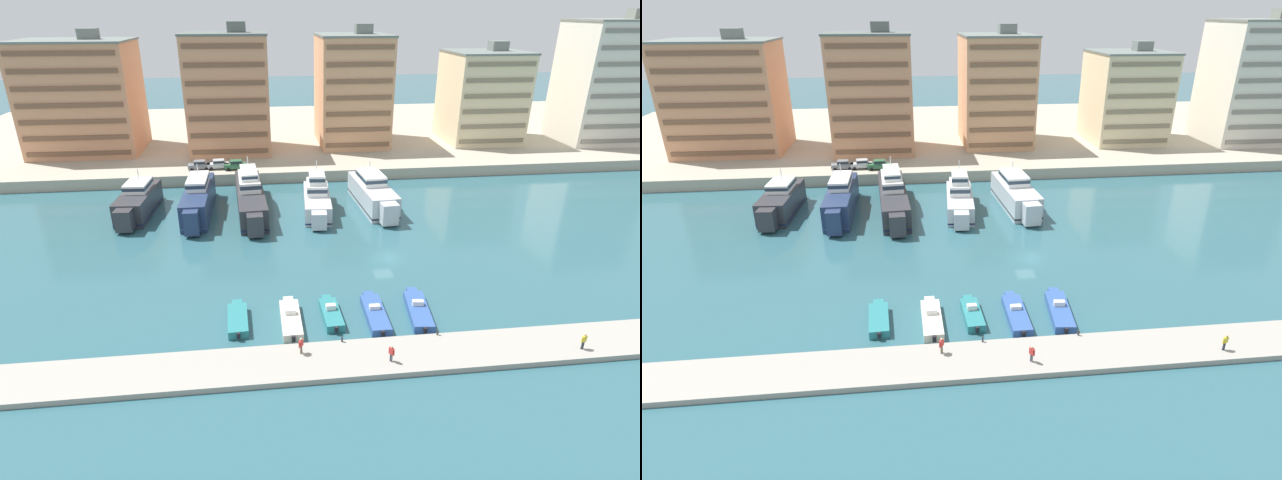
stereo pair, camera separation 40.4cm
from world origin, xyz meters
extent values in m
plane|color=#2D5B66|center=(0.00, 0.00, 0.00)|extent=(400.00, 400.00, 0.00)
cube|color=#ADA38E|center=(0.00, 67.69, 1.06)|extent=(180.00, 70.00, 2.11)
cube|color=#9E998E|center=(0.00, -20.86, 0.28)|extent=(120.00, 5.44, 0.57)
cube|color=#333338|center=(-35.47, 20.00, 1.86)|extent=(5.27, 13.35, 3.73)
cube|color=#333338|center=(-35.97, 12.48, 1.96)|extent=(2.57, 2.36, 3.17)
cube|color=#192347|center=(-35.47, 20.00, 0.65)|extent=(5.32, 13.48, 0.24)
cube|color=white|center=(-35.41, 20.98, 4.42)|extent=(3.80, 5.71, 1.38)
cube|color=#233342|center=(-35.41, 20.98, 4.56)|extent=(3.85, 5.77, 0.50)
cylinder|color=silver|center=(-35.35, 21.80, 6.01)|extent=(0.16, 0.16, 1.80)
cube|color=#333338|center=(-35.01, 26.97, 1.03)|extent=(3.80, 1.15, 0.20)
cube|color=navy|center=(-25.95, 19.16, 2.08)|extent=(4.01, 16.90, 4.16)
cube|color=navy|center=(-26.02, 9.85, 2.18)|extent=(2.15, 1.96, 3.54)
cube|color=#334C7F|center=(-25.95, 19.16, 0.73)|extent=(4.05, 17.07, 0.24)
cube|color=white|center=(-25.94, 20.43, 4.91)|extent=(3.08, 7.11, 1.50)
cube|color=#233342|center=(-25.94, 20.43, 5.06)|extent=(3.12, 7.18, 0.54)
cylinder|color=silver|center=(-25.93, 21.49, 6.55)|extent=(0.16, 0.16, 1.80)
cube|color=navy|center=(-25.88, 28.05, 1.14)|extent=(3.31, 0.92, 0.20)
cube|color=#333338|center=(-17.70, 19.28, 1.86)|extent=(5.55, 20.08, 3.72)
cube|color=#333338|center=(-16.95, 8.45, 1.95)|extent=(2.44, 2.25, 3.16)
cube|color=#192347|center=(-17.70, 19.28, 0.65)|extent=(5.61, 20.28, 0.24)
cube|color=white|center=(-17.80, 20.77, 4.55)|extent=(3.84, 8.54, 1.67)
cube|color=#233342|center=(-17.80, 20.77, 4.72)|extent=(3.88, 8.62, 0.60)
cube|color=white|center=(-17.80, 20.77, 5.95)|extent=(2.99, 6.66, 1.14)
cube|color=#233342|center=(-17.80, 20.77, 6.07)|extent=(3.03, 6.73, 0.41)
cylinder|color=silver|center=(-17.89, 22.01, 7.42)|extent=(0.16, 0.16, 1.80)
cube|color=#333338|center=(-18.42, 29.63, 1.02)|extent=(3.61, 1.14, 0.20)
cube|color=silver|center=(-7.01, 17.73, 1.47)|extent=(5.01, 13.73, 2.94)
cube|color=silver|center=(-7.54, 10.09, 1.54)|extent=(2.38, 2.19, 2.50)
cube|color=#192347|center=(-7.01, 17.73, 0.51)|extent=(5.06, 13.86, 0.24)
cube|color=white|center=(-6.94, 18.74, 3.78)|extent=(3.57, 5.87, 1.69)
cube|color=#233342|center=(-6.94, 18.74, 3.95)|extent=(3.62, 5.93, 0.61)
cube|color=white|center=(-6.94, 18.74, 5.39)|extent=(2.78, 4.58, 1.52)
cube|color=#233342|center=(-6.94, 18.74, 5.54)|extent=(2.82, 4.62, 0.55)
cylinder|color=silver|center=(-6.88, 19.59, 7.05)|extent=(0.16, 0.16, 1.80)
cube|color=silver|center=(-6.51, 24.90, 0.81)|extent=(3.52, 1.14, 0.20)
cube|color=silver|center=(2.42, 19.11, 1.89)|extent=(5.77, 15.61, 3.78)
cube|color=silver|center=(3.11, 10.46, 1.98)|extent=(2.69, 2.48, 3.21)
cube|color=black|center=(2.42, 19.11, 0.66)|extent=(5.83, 15.76, 0.24)
cube|color=white|center=(2.33, 20.25, 4.57)|extent=(4.07, 6.69, 1.58)
cube|color=#233342|center=(2.33, 20.25, 4.73)|extent=(4.12, 6.75, 0.57)
cylinder|color=silver|center=(2.26, 21.21, 6.26)|extent=(0.16, 0.16, 1.80)
cube|color=silver|center=(1.78, 27.18, 1.04)|extent=(3.95, 1.21, 0.20)
cube|color=teal|center=(-18.82, -13.39, 0.46)|extent=(2.35, 5.57, 0.93)
cube|color=teal|center=(-19.00, -10.26, 0.46)|extent=(1.17, 0.98, 0.79)
cube|color=black|center=(-18.66, -16.30, 0.61)|extent=(0.38, 0.30, 0.60)
cube|color=beige|center=(-13.32, -13.97, 0.46)|extent=(2.13, 6.63, 0.92)
cube|color=beige|center=(-13.37, -10.26, 0.46)|extent=(1.13, 0.93, 0.79)
cube|color=silver|center=(-13.32, -13.47, 1.21)|extent=(1.12, 0.62, 0.57)
cube|color=#283847|center=(-13.33, -13.19, 1.30)|extent=(1.01, 0.10, 0.34)
cube|color=black|center=(-13.26, -17.45, 0.61)|extent=(0.36, 0.29, 0.60)
cube|color=teal|center=(-8.98, -13.45, 0.45)|extent=(2.12, 5.59, 0.90)
cube|color=teal|center=(-9.12, -10.32, 0.45)|extent=(1.07, 0.89, 0.76)
cube|color=silver|center=(-9.00, -13.03, 1.18)|extent=(1.06, 0.64, 0.57)
cube|color=#283847|center=(-9.01, -12.75, 1.27)|extent=(0.94, 0.12, 0.34)
cube|color=black|center=(-8.85, -16.38, 0.60)|extent=(0.37, 0.30, 0.60)
cube|color=#33569E|center=(-4.32, -13.97, 0.45)|extent=(2.14, 6.93, 0.89)
cube|color=#33569E|center=(-4.28, -10.10, 0.45)|extent=(1.15, 0.94, 0.76)
cube|color=silver|center=(-4.31, -13.45, 1.11)|extent=(1.15, 0.61, 0.43)
cube|color=#283847|center=(-4.31, -13.17, 1.17)|extent=(1.04, 0.09, 0.26)
cube|color=black|center=(-4.35, -17.61, 0.60)|extent=(0.36, 0.28, 0.60)
cube|color=#33569E|center=(0.43, -13.84, 0.45)|extent=(2.90, 7.31, 0.90)
cube|color=#33569E|center=(0.86, -9.88, 0.45)|extent=(1.28, 1.09, 0.76)
cube|color=silver|center=(0.49, -13.31, 1.17)|extent=(1.24, 0.72, 0.54)
cube|color=#283847|center=(0.52, -13.03, 1.25)|extent=(1.07, 0.20, 0.33)
cube|color=black|center=(0.02, -17.56, 0.60)|extent=(0.39, 0.32, 0.60)
cube|color=slate|center=(-27.53, 36.34, 2.83)|extent=(4.20, 1.96, 0.80)
cube|color=slate|center=(-27.38, 36.35, 3.57)|extent=(2.20, 1.69, 0.68)
cube|color=#1E2833|center=(-27.38, 36.35, 3.57)|extent=(2.15, 1.70, 0.37)
cylinder|color=black|center=(-28.83, 35.40, 2.43)|extent=(0.65, 0.26, 0.64)
cylinder|color=black|center=(-28.93, 37.10, 2.43)|extent=(0.65, 0.26, 0.64)
cylinder|color=black|center=(-26.13, 35.58, 2.43)|extent=(0.65, 0.26, 0.64)
cylinder|color=black|center=(-26.24, 37.27, 2.43)|extent=(0.65, 0.26, 0.64)
cube|color=#B7BCC1|center=(-23.96, 36.55, 2.83)|extent=(4.25, 2.09, 0.80)
cube|color=#B7BCC1|center=(-23.81, 36.56, 3.57)|extent=(2.24, 1.76, 0.68)
cube|color=#1E2833|center=(-23.81, 36.56, 3.57)|extent=(2.20, 1.77, 0.37)
cylinder|color=black|center=(-25.22, 35.57, 2.43)|extent=(0.66, 0.28, 0.64)
cylinder|color=black|center=(-25.39, 37.26, 2.43)|extent=(0.66, 0.28, 0.64)
cylinder|color=black|center=(-22.53, 35.83, 2.43)|extent=(0.66, 0.28, 0.64)
cylinder|color=black|center=(-22.70, 37.53, 2.43)|extent=(0.66, 0.28, 0.64)
cube|color=#2D6642|center=(-20.67, 35.76, 2.83)|extent=(4.18, 1.91, 0.80)
cube|color=#2D6642|center=(-20.52, 35.77, 3.57)|extent=(2.18, 1.66, 0.68)
cube|color=#1E2833|center=(-20.52, 35.77, 3.57)|extent=(2.14, 1.68, 0.37)
cylinder|color=black|center=(-21.97, 34.85, 2.43)|extent=(0.65, 0.25, 0.64)
cylinder|color=black|center=(-22.06, 36.54, 2.43)|extent=(0.65, 0.25, 0.64)
cylinder|color=black|center=(-19.28, 34.98, 2.43)|extent=(0.65, 0.25, 0.64)
cylinder|color=black|center=(-19.36, 36.68, 2.43)|extent=(0.65, 0.25, 0.64)
cube|color=tan|center=(-51.89, 53.83, 13.13)|extent=(21.78, 17.15, 22.04)
cube|color=brown|center=(-51.89, 45.15, 3.69)|extent=(20.04, 0.24, 0.90)
cube|color=brown|center=(-51.89, 45.15, 6.84)|extent=(20.04, 0.24, 0.90)
cube|color=brown|center=(-51.89, 45.15, 9.99)|extent=(20.04, 0.24, 0.90)
cube|color=brown|center=(-51.89, 45.15, 13.13)|extent=(20.04, 0.24, 0.90)
cube|color=brown|center=(-51.89, 45.15, 16.28)|extent=(20.04, 0.24, 0.90)
cube|color=brown|center=(-51.89, 45.15, 19.43)|extent=(20.04, 0.24, 0.90)
cube|color=brown|center=(-51.89, 45.15, 22.58)|extent=(20.04, 0.24, 0.90)
cube|color=slate|center=(-51.89, 53.83, 24.36)|extent=(22.22, 17.49, 0.40)
cube|color=slate|center=(-48.63, 53.83, 25.56)|extent=(3.60, 3.20, 2.00)
cube|color=tan|center=(-21.80, 50.27, 13.77)|extent=(16.49, 14.54, 23.32)
cube|color=brown|center=(-21.80, 42.90, 3.78)|extent=(15.17, 0.24, 0.90)
cube|color=brown|center=(-21.80, 42.90, 7.11)|extent=(15.17, 0.24, 0.90)
cube|color=brown|center=(-21.80, 42.90, 10.44)|extent=(15.17, 0.24, 0.90)
cube|color=brown|center=(-21.80, 42.90, 13.77)|extent=(15.17, 0.24, 0.90)
cube|color=brown|center=(-21.80, 42.90, 17.10)|extent=(15.17, 0.24, 0.90)
cube|color=brown|center=(-21.80, 42.90, 20.43)|extent=(15.17, 0.24, 0.90)
cube|color=brown|center=(-21.80, 42.90, 23.77)|extent=(15.17, 0.24, 0.90)
cube|color=#56605B|center=(-21.80, 50.27, 25.63)|extent=(16.82, 14.84, 0.40)
cube|color=#56605B|center=(-19.33, 50.27, 26.83)|extent=(3.60, 3.20, 2.00)
cube|color=tan|center=(4.86, 54.52, 13.48)|extent=(14.80, 17.92, 22.73)
cube|color=brown|center=(4.86, 45.46, 3.74)|extent=(13.61, 0.24, 0.90)
cube|color=brown|center=(4.86, 45.46, 6.98)|extent=(13.61, 0.24, 0.90)
cube|color=brown|center=(4.86, 45.46, 10.23)|extent=(13.61, 0.24, 0.90)
cube|color=brown|center=(4.86, 45.46, 13.48)|extent=(13.61, 0.24, 0.90)
cube|color=brown|center=(4.86, 45.46, 16.73)|extent=(13.61, 0.24, 0.90)
cube|color=brown|center=(4.86, 45.46, 19.97)|extent=(13.61, 0.24, 0.90)
cube|color=brown|center=(4.86, 45.46, 23.22)|extent=(13.61, 0.24, 0.90)
cube|color=slate|center=(4.86, 54.52, 25.04)|extent=(15.09, 18.28, 0.40)
cube|color=slate|center=(7.08, 54.52, 26.24)|extent=(3.60, 3.20, 2.00)
cube|color=beige|center=(34.66, 53.65, 11.71)|extent=(15.94, 16.16, 19.18)
cube|color=#7E7359|center=(34.66, 45.47, 3.71)|extent=(14.67, 0.24, 0.90)
cube|color=#7E7359|center=(34.66, 45.47, 6.91)|extent=(14.67, 0.24, 0.90)
cube|color=#7E7359|center=(34.66, 45.47, 10.11)|extent=(14.67, 0.24, 0.90)
cube|color=#7E7359|center=(34.66, 45.47, 13.30)|extent=(14.67, 0.24, 0.90)
cube|color=#7E7359|center=(34.66, 45.47, 16.50)|extent=(14.67, 0.24, 0.90)
cube|color=#7E7359|center=(34.66, 45.47, 19.70)|extent=(14.67, 0.24, 0.90)
cube|color=slate|center=(34.66, 53.65, 21.50)|extent=(16.26, 16.48, 0.40)
cube|color=slate|center=(37.05, 53.65, 22.70)|extent=(3.60, 3.20, 2.00)
cube|color=silver|center=(62.74, 50.09, 14.91)|extent=(19.70, 15.32, 25.60)
cube|color=gray|center=(62.74, 42.33, 3.71)|extent=(18.12, 0.24, 0.90)
cube|color=gray|center=(62.74, 42.33, 6.91)|extent=(18.12, 0.24, 0.90)
cube|color=gray|center=(62.74, 42.33, 10.11)|extent=(18.12, 0.24, 0.90)
cube|color=gray|center=(62.74, 42.33, 13.31)|extent=(18.12, 0.24, 0.90)
cube|color=gray|center=(62.74, 42.33, 16.51)|extent=(18.12, 0.24, 0.90)
cube|color=gray|center=(62.74, 42.33, 19.71)|extent=(18.12, 0.24, 0.90)
cube|color=gray|center=(62.74, 50.09, 27.92)|extent=(20.09, 15.62, 0.40)
cube|color=gray|center=(65.69, 50.09, 29.12)|extent=(3.60, 3.20, 2.00)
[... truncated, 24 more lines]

